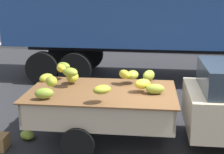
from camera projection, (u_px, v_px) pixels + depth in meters
The scene contains 5 objects.
ground at pixel (172, 143), 6.77m from camera, with size 220.00×220.00×0.00m, color #28282B.
curb_strip at pixel (172, 51), 16.06m from camera, with size 80.00×0.80×0.16m, color gray.
pickup_truck at pixel (206, 104), 6.46m from camera, with size 5.38×2.13×1.70m.
semi_trailer at pixel (187, 5), 10.73m from camera, with size 12.11×3.14×3.95m.
fallen_banana_bunch_near_tailgate at pixel (27, 135), 6.95m from camera, with size 0.38×0.27×0.16m, color olive.
Camera 1 is at (-0.16, -6.29, 3.12)m, focal length 52.68 mm.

